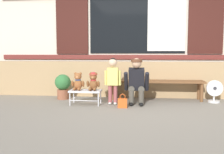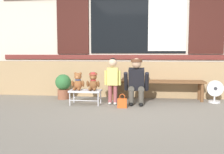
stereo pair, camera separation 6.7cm
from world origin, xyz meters
name	(u,v)px [view 2 (the right image)]	position (x,y,z in m)	size (l,w,h in m)	color
ground_plane	(134,110)	(0.00, 0.00, 0.00)	(60.00, 60.00, 0.00)	gray
brick_low_wall	(137,79)	(0.00, 1.43, 0.42)	(7.64, 0.25, 0.85)	tan
shop_facade	(138,20)	(0.00, 1.94, 1.89)	(7.79, 0.26, 3.78)	beige
wooden_bench_long	(156,83)	(0.45, 1.06, 0.37)	(2.10, 0.40, 0.44)	brown
small_display_bench	(86,92)	(-1.02, 0.36, 0.27)	(0.64, 0.36, 0.30)	silver
teddy_bear_plain	(78,82)	(-1.18, 0.36, 0.46)	(0.28, 0.26, 0.36)	#93562D
teddy_bear_with_hat	(93,82)	(-0.86, 0.36, 0.47)	(0.28, 0.27, 0.36)	brown
child_standing	(113,76)	(-0.47, 0.44, 0.59)	(0.35, 0.18, 0.96)	#994C4C
adult_crouching	(137,81)	(0.03, 0.50, 0.48)	(0.50, 0.49, 0.95)	#4C473D
handbag_on_ground	(122,103)	(-0.24, 0.14, 0.10)	(0.18, 0.11, 0.27)	#DB561E
potted_plant	(63,85)	(-1.67, 0.91, 0.32)	(0.36, 0.36, 0.57)	brown
floor_fan	(215,92)	(1.67, 0.87, 0.24)	(0.34, 0.24, 0.48)	silver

